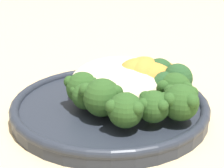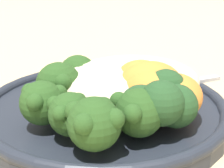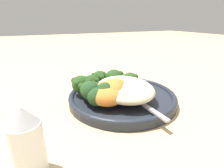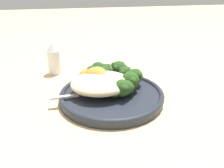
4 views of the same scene
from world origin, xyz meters
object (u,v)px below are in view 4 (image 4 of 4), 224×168
(broccoli_stalk_5, at_px, (123,74))
(broccoli_stalk_0, at_px, (110,90))
(spoon, at_px, (82,94))
(salt_shaker, at_px, (54,59))
(quinoa_mound, at_px, (101,83))
(sweet_potato_chunk_1, at_px, (97,75))
(kale_tuft, at_px, (97,73))
(sweet_potato_chunk_0, at_px, (98,78))
(sweet_potato_chunk_2, at_px, (96,77))
(broccoli_stalk_6, at_px, (118,70))
(broccoli_stalk_1, at_px, (120,88))
(broccoli_stalk_7, at_px, (106,73))
(broccoli_stalk_4, at_px, (130,78))
(plate, at_px, (113,94))
(broccoli_stalk_3, at_px, (126,82))
(sweet_potato_chunk_3, at_px, (90,75))
(broccoli_stalk_2, at_px, (121,87))

(broccoli_stalk_5, bearing_deg, broccoli_stalk_0, -152.92)
(spoon, distance_m, salt_shaker, 0.22)
(quinoa_mound, relative_size, broccoli_stalk_5, 1.49)
(broccoli_stalk_5, relative_size, sweet_potato_chunk_1, 1.68)
(broccoli_stalk_0, height_order, spoon, broccoli_stalk_0)
(broccoli_stalk_0, height_order, kale_tuft, kale_tuft)
(broccoli_stalk_5, height_order, sweet_potato_chunk_0, sweet_potato_chunk_0)
(sweet_potato_chunk_1, height_order, sweet_potato_chunk_2, sweet_potato_chunk_2)
(broccoli_stalk_6, xyz_separation_m, kale_tuft, (-0.06, -0.01, 0.00))
(quinoa_mound, relative_size, sweet_potato_chunk_0, 2.63)
(broccoli_stalk_1, height_order, broccoli_stalk_7, same)
(broccoli_stalk_1, bearing_deg, broccoli_stalk_4, 106.58)
(broccoli_stalk_4, relative_size, spoon, 1.27)
(broccoli_stalk_5, bearing_deg, broccoli_stalk_6, 73.77)
(broccoli_stalk_5, relative_size, spoon, 0.94)
(salt_shaker, bearing_deg, broccoli_stalk_4, -42.72)
(broccoli_stalk_4, height_order, sweet_potato_chunk_1, sweet_potato_chunk_1)
(broccoli_stalk_1, xyz_separation_m, salt_shaker, (-0.15, 0.22, 0.01))
(broccoli_stalk_6, xyz_separation_m, spoon, (-0.11, -0.09, -0.02))
(plate, height_order, broccoli_stalk_3, broccoli_stalk_3)
(sweet_potato_chunk_3, bearing_deg, broccoli_stalk_7, 16.60)
(sweet_potato_chunk_1, bearing_deg, broccoli_stalk_3, -40.02)
(sweet_potato_chunk_1, xyz_separation_m, kale_tuft, (0.00, 0.01, 0.00))
(broccoli_stalk_7, distance_m, spoon, 0.11)
(broccoli_stalk_4, relative_size, kale_tuft, 1.94)
(plate, height_order, spoon, spoon)
(broccoli_stalk_5, bearing_deg, salt_shaker, 111.19)
(broccoli_stalk_0, bearing_deg, broccoli_stalk_2, 90.45)
(broccoli_stalk_1, bearing_deg, spoon, -137.10)
(broccoli_stalk_0, bearing_deg, sweet_potato_chunk_2, -173.93)
(broccoli_stalk_1, bearing_deg, sweet_potato_chunk_0, -178.52)
(quinoa_mound, distance_m, salt_shaker, 0.22)
(broccoli_stalk_4, distance_m, broccoli_stalk_5, 0.03)
(sweet_potato_chunk_0, bearing_deg, broccoli_stalk_5, 19.50)
(plate, distance_m, broccoli_stalk_0, 0.03)
(broccoli_stalk_1, relative_size, kale_tuft, 1.26)
(broccoli_stalk_5, height_order, sweet_potato_chunk_3, sweet_potato_chunk_3)
(spoon, bearing_deg, broccoli_stalk_7, -135.14)
(sweet_potato_chunk_1, relative_size, sweet_potato_chunk_3, 0.86)
(broccoli_stalk_1, height_order, broccoli_stalk_5, broccoli_stalk_1)
(broccoli_stalk_3, height_order, kale_tuft, kale_tuft)
(quinoa_mound, height_order, spoon, quinoa_mound)
(broccoli_stalk_2, distance_m, broccoli_stalk_3, 0.02)
(broccoli_stalk_6, height_order, salt_shaker, salt_shaker)
(quinoa_mound, relative_size, broccoli_stalk_7, 1.32)
(broccoli_stalk_1, height_order, sweet_potato_chunk_0, sweet_potato_chunk_0)
(quinoa_mound, relative_size, sweet_potato_chunk_3, 2.15)
(quinoa_mound, height_order, sweet_potato_chunk_2, sweet_potato_chunk_2)
(broccoli_stalk_7, height_order, kale_tuft, kale_tuft)
(broccoli_stalk_3, bearing_deg, plate, -162.49)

